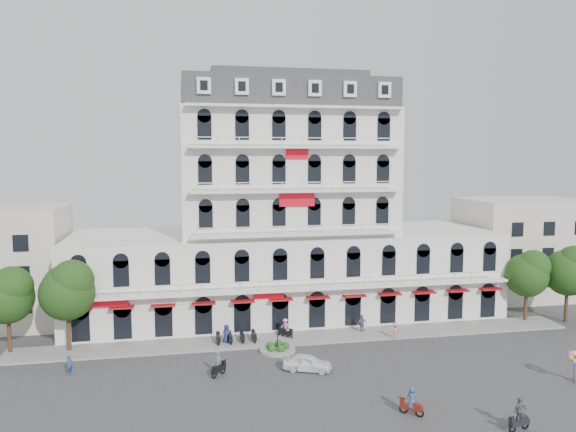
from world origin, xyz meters
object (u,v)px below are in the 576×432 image
at_px(parked_car, 307,363).
at_px(rider_west, 219,366).
at_px(rider_east, 412,401).
at_px(rider_center, 285,328).
at_px(rider_northeast, 520,414).

height_order(parked_car, rider_west, rider_west).
bearing_deg(rider_east, rider_center, -31.72).
distance_m(parked_car, rider_center, 8.25).
height_order(rider_west, rider_east, rider_east).
relative_size(parked_car, rider_east, 1.99).
relative_size(parked_car, rider_west, 2.00).
bearing_deg(rider_east, rider_northeast, -168.81).
bearing_deg(rider_center, rider_northeast, -13.62).
distance_m(rider_west, rider_center, 10.51).
relative_size(rider_west, rider_center, 1.00).
bearing_deg(rider_northeast, rider_east, -44.61).
distance_m(rider_east, rider_center, 17.97).
relative_size(parked_car, rider_center, 2.00).
bearing_deg(parked_car, rider_east, -128.71).
height_order(rider_east, rider_northeast, rider_northeast).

